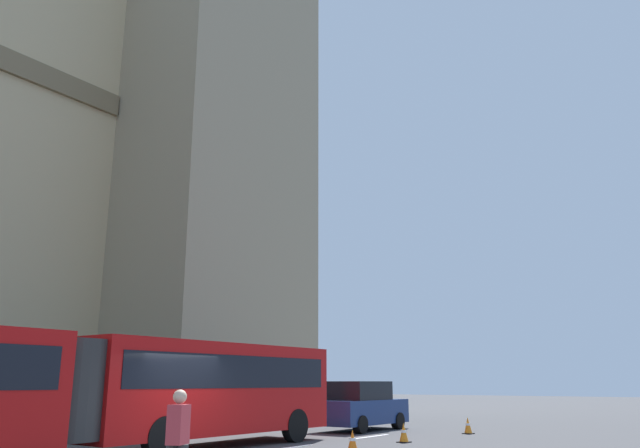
{
  "coord_description": "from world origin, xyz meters",
  "views": [
    {
      "loc": [
        -11.2,
        -11.65,
        1.79
      ],
      "look_at": [
        8.31,
        2.38,
        7.95
      ],
      "focal_mm": 34.88,
      "sensor_mm": 36.0,
      "label": 1
    }
  ],
  "objects_px": {
    "articulated_bus": "(59,385)",
    "traffic_cone_east": "(468,426)",
    "traffic_cone_west": "(353,441)",
    "traffic_cone_middle": "(404,433)",
    "pedestrian_near_cones": "(178,441)",
    "sedan_lead": "(361,406)"
  },
  "relations": [
    {
      "from": "traffic_cone_middle",
      "to": "traffic_cone_west",
      "type": "bearing_deg",
      "value": -175.92
    },
    {
      "from": "traffic_cone_west",
      "to": "articulated_bus",
      "type": "bearing_deg",
      "value": 145.91
    },
    {
      "from": "traffic_cone_east",
      "to": "pedestrian_near_cones",
      "type": "distance_m",
      "value": 15.43
    },
    {
      "from": "traffic_cone_east",
      "to": "articulated_bus",
      "type": "bearing_deg",
      "value": 163.08
    },
    {
      "from": "articulated_bus",
      "to": "pedestrian_near_cones",
      "type": "distance_m",
      "value": 6.1
    },
    {
      "from": "pedestrian_near_cones",
      "to": "sedan_lead",
      "type": "bearing_deg",
      "value": 21.34
    },
    {
      "from": "sedan_lead",
      "to": "traffic_cone_west",
      "type": "relative_size",
      "value": 7.59
    },
    {
      "from": "articulated_bus",
      "to": "sedan_lead",
      "type": "xyz_separation_m",
      "value": [
        12.91,
        -0.2,
        -0.83
      ]
    },
    {
      "from": "sedan_lead",
      "to": "traffic_cone_middle",
      "type": "distance_m",
      "value": 5.13
    },
    {
      "from": "articulated_bus",
      "to": "sedan_lead",
      "type": "height_order",
      "value": "articulated_bus"
    },
    {
      "from": "articulated_bus",
      "to": "traffic_cone_east",
      "type": "distance_m",
      "value": 14.49
    },
    {
      "from": "traffic_cone_east",
      "to": "pedestrian_near_cones",
      "type": "relative_size",
      "value": 0.34
    },
    {
      "from": "articulated_bus",
      "to": "traffic_cone_east",
      "type": "bearing_deg",
      "value": -16.92
    },
    {
      "from": "articulated_bus",
      "to": "traffic_cone_west",
      "type": "xyz_separation_m",
      "value": [
        6.13,
        -4.15,
        -1.46
      ]
    },
    {
      "from": "traffic_cone_middle",
      "to": "traffic_cone_east",
      "type": "height_order",
      "value": "same"
    },
    {
      "from": "sedan_lead",
      "to": "traffic_cone_west",
      "type": "bearing_deg",
      "value": -149.75
    },
    {
      "from": "traffic_cone_west",
      "to": "pedestrian_near_cones",
      "type": "height_order",
      "value": "pedestrian_near_cones"
    },
    {
      "from": "traffic_cone_west",
      "to": "traffic_cone_middle",
      "type": "distance_m",
      "value": 3.31
    },
    {
      "from": "traffic_cone_middle",
      "to": "traffic_cone_east",
      "type": "relative_size",
      "value": 1.0
    },
    {
      "from": "sedan_lead",
      "to": "traffic_cone_west",
      "type": "xyz_separation_m",
      "value": [
        -6.78,
        -3.95,
        -0.63
      ]
    },
    {
      "from": "traffic_cone_west",
      "to": "traffic_cone_east",
      "type": "relative_size",
      "value": 1.0
    },
    {
      "from": "traffic_cone_west",
      "to": "pedestrian_near_cones",
      "type": "relative_size",
      "value": 0.34
    }
  ]
}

